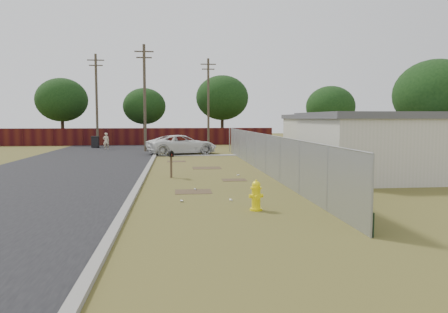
{
  "coord_description": "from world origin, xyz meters",
  "views": [
    {
      "loc": [
        -1.47,
        -21.64,
        2.82
      ],
      "look_at": [
        0.71,
        -2.14,
        1.1
      ],
      "focal_mm": 35.0,
      "sensor_mm": 36.0,
      "label": 1
    }
  ],
  "objects": [
    {
      "name": "scattered_litter",
      "position": [
        0.0,
        -4.83,
        0.04
      ],
      "size": [
        2.97,
        6.58,
        0.07
      ],
      "color": "white",
      "rests_on": "ground"
    },
    {
      "name": "trash_bin",
      "position": [
        -9.08,
        21.17,
        0.57
      ],
      "size": [
        0.74,
        0.8,
        1.12
      ],
      "color": "black",
      "rests_on": "ground"
    },
    {
      "name": "mailbox",
      "position": [
        -1.68,
        -0.89,
        1.03
      ],
      "size": [
        0.26,
        0.57,
        1.31
      ],
      "color": "brown",
      "rests_on": "ground"
    },
    {
      "name": "horizon_trees",
      "position": [
        0.84,
        23.56,
        4.63
      ],
      "size": [
        33.32,
        31.94,
        7.78
      ],
      "color": "#312516",
      "rests_on": "ground"
    },
    {
      "name": "pickup_truck",
      "position": [
        -0.94,
        12.78,
        0.76
      ],
      "size": [
        6.0,
        4.1,
        1.52
      ],
      "primitive_type": "imported",
      "rotation": [
        0.0,
        0.0,
        1.89
      ],
      "color": "silver",
      "rests_on": "ground"
    },
    {
      "name": "privacy_fence",
      "position": [
        -6.0,
        25.0,
        0.9
      ],
      "size": [
        30.0,
        0.12,
        1.8
      ],
      "primitive_type": "cube",
      "color": "#43140E",
      "rests_on": "ground"
    },
    {
      "name": "utility_poles",
      "position": [
        -3.67,
        20.67,
        4.69
      ],
      "size": [
        12.6,
        8.24,
        9.0
      ],
      "color": "#4D4233",
      "rests_on": "ground"
    },
    {
      "name": "street",
      "position": [
        -6.76,
        8.05,
        0.02
      ],
      "size": [
        15.1,
        60.0,
        0.12
      ],
      "color": "black",
      "rests_on": "ground"
    },
    {
      "name": "houses",
      "position": [
        9.7,
        3.13,
        1.56
      ],
      "size": [
        9.3,
        17.24,
        3.1
      ],
      "color": "beige",
      "rests_on": "ground"
    },
    {
      "name": "fire_hydrant",
      "position": [
        0.97,
        -8.64,
        0.45
      ],
      "size": [
        0.44,
        0.45,
        0.96
      ],
      "color": "yellow",
      "rests_on": "ground"
    },
    {
      "name": "chainlink_fence",
      "position": [
        3.12,
        1.03,
        0.8
      ],
      "size": [
        0.1,
        27.06,
        2.02
      ],
      "color": "gray",
      "rests_on": "ground"
    },
    {
      "name": "pedestrian",
      "position": [
        -7.68,
        18.66,
        0.77
      ],
      "size": [
        0.62,
        0.48,
        1.53
      ],
      "primitive_type": "imported",
      "rotation": [
        0.0,
        0.0,
        3.36
      ],
      "color": "beige",
      "rests_on": "ground"
    },
    {
      "name": "ground",
      "position": [
        0.0,
        0.0,
        0.0
      ],
      "size": [
        120.0,
        120.0,
        0.0
      ],
      "primitive_type": "plane",
      "color": "brown",
      "rests_on": "ground"
    }
  ]
}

